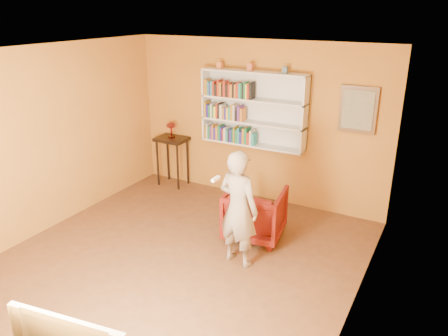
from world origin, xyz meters
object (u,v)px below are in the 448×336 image
(console_table, at_px, (172,146))
(ruby_lustre, at_px, (171,127))
(bookshelf, at_px, (255,109))
(person, at_px, (238,209))
(armchair, at_px, (255,213))

(console_table, distance_m, ruby_lustre, 0.36)
(ruby_lustre, bearing_deg, bookshelf, 5.77)
(person, bearing_deg, console_table, -28.86)
(bookshelf, xyz_separation_m, person, (0.71, -1.97, -0.82))
(console_table, height_order, ruby_lustre, ruby_lustre)
(bookshelf, relative_size, console_table, 1.95)
(ruby_lustre, bearing_deg, armchair, -26.27)
(bookshelf, height_order, person, bookshelf)
(bookshelf, bearing_deg, armchair, -63.73)
(console_table, xyz_separation_m, armchair, (2.19, -1.08, -0.39))
(console_table, bearing_deg, person, -38.41)
(armchair, height_order, person, person)
(ruby_lustre, xyz_separation_m, armchair, (2.19, -1.08, -0.75))
(bookshelf, distance_m, console_table, 1.79)
(armchair, relative_size, person, 0.53)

